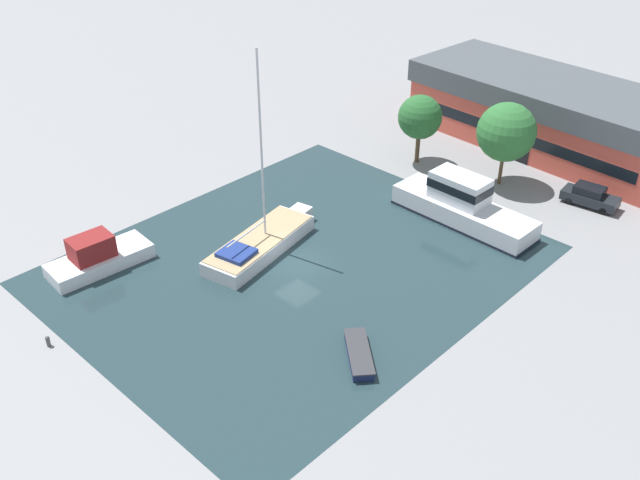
% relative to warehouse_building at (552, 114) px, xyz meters
% --- Properties ---
extents(ground_plane, '(440.00, 440.00, 0.00)m').
position_rel_warehouse_building_xyz_m(ground_plane, '(-2.73, -30.71, -3.17)').
color(ground_plane, gray).
extents(water_canal, '(26.20, 31.55, 0.01)m').
position_rel_warehouse_building_xyz_m(water_canal, '(-2.73, -30.71, -3.17)').
color(water_canal, '#23383D').
rests_on(water_canal, ground).
extents(warehouse_building, '(27.41, 12.09, 6.26)m').
position_rel_warehouse_building_xyz_m(warehouse_building, '(0.00, 0.00, 0.00)').
color(warehouse_building, '#C64C3D').
rests_on(warehouse_building, ground).
extents(quay_tree_near_building, '(3.90, 3.90, 6.27)m').
position_rel_warehouse_building_xyz_m(quay_tree_near_building, '(-6.80, -11.40, 1.13)').
color(quay_tree_near_building, brown).
rests_on(quay_tree_near_building, ground).
extents(quay_tree_by_water, '(4.91, 4.91, 7.20)m').
position_rel_warehouse_building_xyz_m(quay_tree_by_water, '(0.90, -9.89, 1.57)').
color(quay_tree_by_water, brown).
rests_on(quay_tree_by_water, ground).
extents(parked_car, '(4.62, 2.30, 1.67)m').
position_rel_warehouse_building_xyz_m(parked_car, '(8.24, -8.22, -2.34)').
color(parked_car, '#1E2328').
rests_on(parked_car, ground).
extents(sailboat_moored, '(4.99, 11.08, 14.89)m').
position_rel_warehouse_building_xyz_m(sailboat_moored, '(-5.96, -31.19, -2.49)').
color(sailboat_moored, silver).
rests_on(sailboat_moored, water_canal).
extents(motor_cruiser, '(11.83, 3.64, 3.80)m').
position_rel_warehouse_building_xyz_m(motor_cruiser, '(2.15, -17.49, -1.81)').
color(motor_cruiser, silver).
rests_on(motor_cruiser, water_canal).
extents(small_dinghy, '(4.04, 3.73, 0.62)m').
position_rel_warehouse_building_xyz_m(small_dinghy, '(6.99, -35.13, -2.85)').
color(small_dinghy, '#19234C').
rests_on(small_dinghy, water_canal).
extents(cabin_boat, '(3.38, 7.40, 2.61)m').
position_rel_warehouse_building_xyz_m(cabin_boat, '(-12.56, -40.64, -2.26)').
color(cabin_boat, white).
rests_on(cabin_boat, water_canal).
extents(mooring_bollard, '(0.27, 0.27, 0.73)m').
position_rel_warehouse_building_xyz_m(mooring_bollard, '(-7.35, -47.31, -2.78)').
color(mooring_bollard, '#47474C').
rests_on(mooring_bollard, ground).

